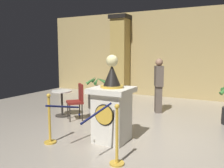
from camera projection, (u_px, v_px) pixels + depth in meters
ground_plane at (130, 141)px, 4.85m from camera, size 12.11×12.11×0.00m
back_wall at (183, 54)px, 9.15m from camera, size 12.11×0.16×3.43m
pedestal_clock at (112, 108)px, 4.75m from camera, size 0.78×0.78×1.74m
stanchion_near at (50, 126)px, 4.69m from camera, size 0.24×0.24×1.00m
stanchion_far at (117, 144)px, 3.79m from camera, size 0.24×0.24×0.99m
velvet_rope at (79, 110)px, 4.18m from camera, size 0.93×0.91×0.22m
column_left at (120, 56)px, 9.96m from camera, size 0.77×0.77×3.29m
potted_palm_left at (97, 98)px, 7.70m from camera, size 0.70×0.70×1.05m
bystander_guest at (159, 84)px, 7.02m from camera, size 0.36×0.42×1.61m
cafe_table at (62, 100)px, 6.67m from camera, size 0.56×0.56×0.73m
cafe_chair_red at (77, 99)px, 6.29m from camera, size 0.57×0.57×0.96m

